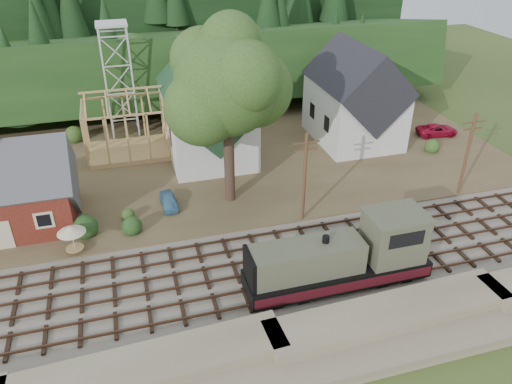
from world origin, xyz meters
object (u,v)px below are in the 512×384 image
object	(u,v)px
car_blue	(169,201)
car_red	(437,130)
locomotive	(345,259)
patio_set	(71,231)

from	to	relation	value
car_blue	car_red	bearing A→B (deg)	10.39
locomotive	car_red	world-z (taller)	locomotive
locomotive	car_blue	xyz separation A→B (m)	(-10.29, 13.18, -1.35)
car_blue	car_red	size ratio (longest dim) A/B	0.72
car_red	patio_set	distance (m)	40.46
car_red	car_blue	bearing A→B (deg)	109.51
locomotive	car_red	bearing A→B (deg)	44.24
locomotive	patio_set	world-z (taller)	locomotive
locomotive	patio_set	bearing A→B (deg)	154.59
locomotive	car_red	distance (m)	29.05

